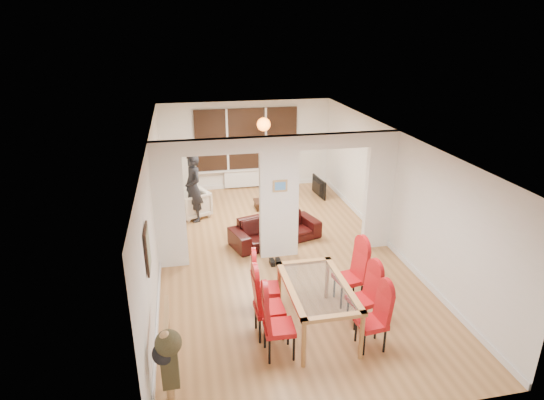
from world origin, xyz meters
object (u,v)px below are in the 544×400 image
object	(u,v)px
dining_chair_lb	(269,304)
person	(193,188)
dining_table	(317,307)
bowl	(270,198)
sofa	(275,229)
dining_chair_la	(279,323)
television	(316,187)
dining_chair_lc	(266,285)
coffee_table	(272,204)
dining_chair_ra	(372,319)
bottle	(281,195)
armchair	(193,204)
dining_chair_rb	(362,296)
dining_chair_rc	(349,274)

from	to	relation	value
dining_chair_lb	person	distance (m)	4.95
dining_table	bowl	world-z (taller)	dining_table
sofa	bowl	size ratio (longest dim) A/B	9.42
dining_chair_la	television	bearing A→B (deg)	71.59
dining_chair_lc	coffee_table	bearing A→B (deg)	83.31
dining_chair_la	dining_chair_ra	size ratio (longest dim) A/B	1.09
dining_chair_ra	television	world-z (taller)	dining_chair_ra
television	dining_table	bearing A→B (deg)	157.73
dining_chair_lb	dining_chair_ra	xyz separation A→B (m)	(1.44, -0.60, -0.06)
person	bottle	bearing A→B (deg)	78.96
sofa	coffee_table	distance (m)	2.05
dining_chair_lb	armchair	size ratio (longest dim) A/B	1.49
dining_chair_rb	person	world-z (taller)	person
dining_chair_rb	bottle	distance (m)	5.24
dining_chair_rc	coffee_table	xyz separation A→B (m)	(-0.41, 4.66, -0.45)
dining_chair_ra	armchair	xyz separation A→B (m)	(-2.43, 5.71, -0.16)
sofa	coffee_table	bearing A→B (deg)	63.07
armchair	coffee_table	xyz separation A→B (m)	(2.12, 0.16, -0.23)
dining_chair_lc	dining_chair_ra	bearing A→B (deg)	-35.04
dining_chair_rb	bottle	world-z (taller)	dining_chair_rb
armchair	bottle	distance (m)	2.35
dining_table	dining_chair_ra	xyz separation A→B (m)	(0.67, -0.60, 0.10)
dining_chair_lb	dining_chair_lc	size ratio (longest dim) A/B	1.04
sofa	television	distance (m)	3.19
dining_chair_rc	person	xyz separation A→B (m)	(-2.49, 4.24, 0.30)
dining_chair_lc	dining_chair_rc	bearing A→B (deg)	6.53
television	bottle	xyz separation A→B (m)	(-1.18, -0.70, 0.10)
dining_chair_la	dining_chair_rc	distance (m)	1.85
dining_chair_ra	person	size ratio (longest dim) A/B	0.59
dining_chair_rb	bowl	size ratio (longest dim) A/B	4.69
dining_chair_rc	coffee_table	size ratio (longest dim) A/B	1.15
dining_chair_lc	coffee_table	distance (m)	4.81
coffee_table	person	bearing A→B (deg)	-168.65
dining_chair_rb	television	bearing A→B (deg)	68.37
sofa	dining_chair_la	bearing A→B (deg)	-118.13
dining_chair_ra	armchair	size ratio (longest dim) A/B	1.34
dining_table	dining_chair_rc	world-z (taller)	dining_chair_rc
dining_chair_lc	bowl	size ratio (longest dim) A/B	4.98
dining_chair_ra	armchair	world-z (taller)	dining_chair_ra
dining_chair_lc	sofa	distance (m)	2.77
dining_chair_lb	dining_chair_lc	distance (m)	0.60
person	coffee_table	bearing A→B (deg)	81.03
person	bowl	bearing A→B (deg)	83.41
dining_chair_rb	dining_chair_rc	world-z (taller)	dining_chair_rc
dining_chair_ra	bowl	world-z (taller)	dining_chair_ra
dining_chair_la	coffee_table	distance (m)	5.88
dining_chair_lb	coffee_table	xyz separation A→B (m)	(1.13, 5.27, -0.45)
dining_chair_la	dining_chair_ra	bearing A→B (deg)	-1.86
dining_chair_rb	coffee_table	bearing A→B (deg)	82.37
dining_chair_ra	bottle	world-z (taller)	dining_chair_ra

